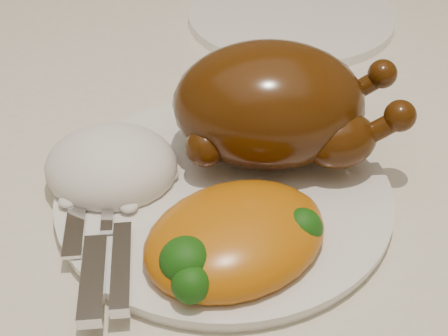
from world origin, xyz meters
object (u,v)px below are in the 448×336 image
object	(u,v)px
side_plate	(291,17)
dinner_plate	(224,193)
dining_table	(59,218)
roast_chicken	(275,105)

from	to	relation	value
side_plate	dinner_plate	bearing A→B (deg)	-121.14
side_plate	dining_table	bearing A→B (deg)	-153.59
dining_table	roast_chicken	distance (m)	0.26
dining_table	side_plate	world-z (taller)	side_plate
dining_table	roast_chicken	size ratio (longest dim) A/B	7.88
roast_chicken	side_plate	bearing A→B (deg)	81.19
dinner_plate	roast_chicken	bearing A→B (deg)	32.26
side_plate	roast_chicken	distance (m)	0.28
dining_table	side_plate	xyz separation A→B (m)	(0.30, 0.15, 0.11)
dining_table	roast_chicken	xyz separation A→B (m)	(0.19, -0.10, 0.16)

